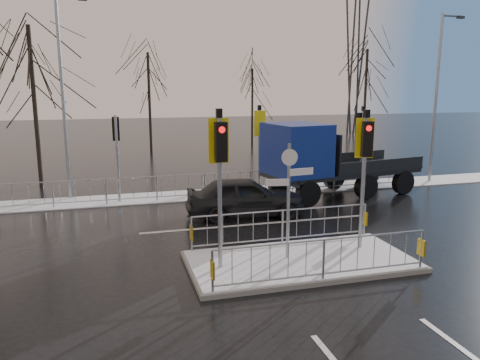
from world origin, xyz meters
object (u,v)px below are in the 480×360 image
object	(u,v)px
flatbed_truck	(316,158)
street_lamp_right	(438,92)
traffic_island	(300,250)
car_far_lane	(245,197)
street_lamp_left	(64,91)

from	to	relation	value
flatbed_truck	street_lamp_right	size ratio (longest dim) A/B	0.90
traffic_island	street_lamp_right	world-z (taller)	street_lamp_right
traffic_island	street_lamp_right	bearing A→B (deg)	38.73
car_far_lane	street_lamp_right	xyz separation A→B (m)	(10.70, 3.62, 3.66)
flatbed_truck	street_lamp_right	world-z (taller)	street_lamp_right
flatbed_truck	street_lamp_left	world-z (taller)	street_lamp_left
car_far_lane	traffic_island	bearing A→B (deg)	-173.93
car_far_lane	street_lamp_right	bearing A→B (deg)	-66.65
flatbed_truck	car_far_lane	bearing A→B (deg)	-151.92
flatbed_truck	street_lamp_left	distance (m)	10.68
flatbed_truck	traffic_island	bearing A→B (deg)	-117.39
street_lamp_left	street_lamp_right	bearing A→B (deg)	-3.37
street_lamp_right	street_lamp_left	distance (m)	17.03
street_lamp_right	car_far_lane	bearing A→B (deg)	-161.31
flatbed_truck	street_lamp_right	bearing A→B (deg)	13.35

